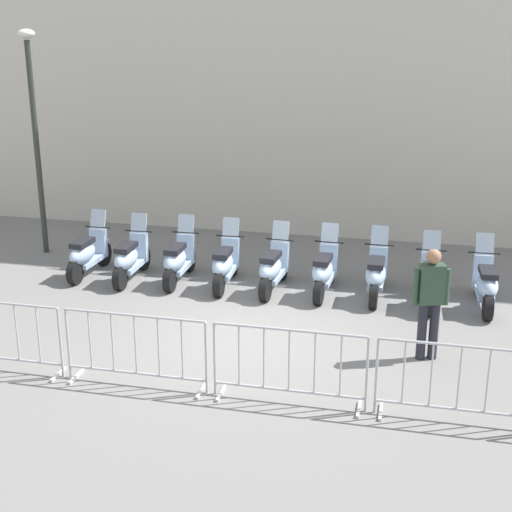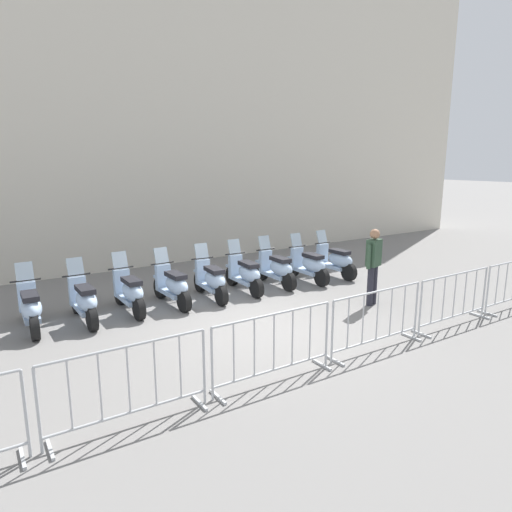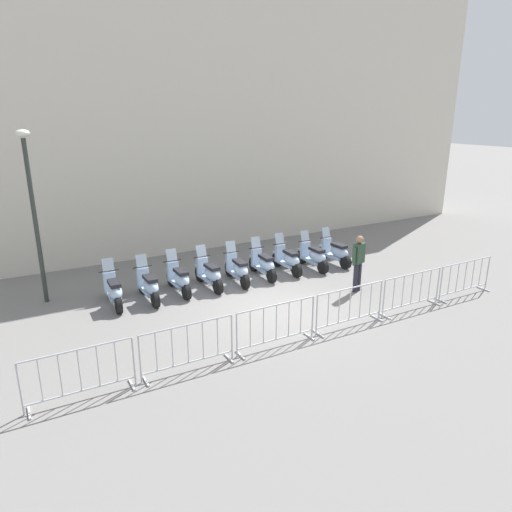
# 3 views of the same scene
# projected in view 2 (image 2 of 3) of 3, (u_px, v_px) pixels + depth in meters

# --- Properties ---
(ground_plane) EXTENTS (120.00, 120.00, 0.00)m
(ground_plane) POSITION_uv_depth(u_px,v_px,m) (264.00, 328.00, 8.94)
(ground_plane) COLOR slate
(building_facade) EXTENTS (28.10, 5.12, 10.56)m
(building_facade) POSITION_uv_depth(u_px,v_px,m) (131.00, 90.00, 13.93)
(building_facade) COLOR beige
(building_facade) RESTS_ON ground
(motorcycle_0) EXTENTS (0.60, 1.72, 1.24)m
(motorcycle_0) POSITION_uv_depth(u_px,v_px,m) (30.00, 308.00, 8.70)
(motorcycle_0) COLOR black
(motorcycle_0) RESTS_ON ground
(motorcycle_1) EXTENTS (0.56, 1.73, 1.24)m
(motorcycle_1) POSITION_uv_depth(u_px,v_px,m) (84.00, 301.00, 9.13)
(motorcycle_1) COLOR black
(motorcycle_1) RESTS_ON ground
(motorcycle_2) EXTENTS (0.56, 1.73, 1.24)m
(motorcycle_2) POSITION_uv_depth(u_px,v_px,m) (130.00, 292.00, 9.73)
(motorcycle_2) COLOR black
(motorcycle_2) RESTS_ON ground
(motorcycle_3) EXTENTS (0.56, 1.72, 1.24)m
(motorcycle_3) POSITION_uv_depth(u_px,v_px,m) (173.00, 286.00, 10.20)
(motorcycle_3) COLOR black
(motorcycle_3) RESTS_ON ground
(motorcycle_4) EXTENTS (0.63, 1.72, 1.24)m
(motorcycle_4) POSITION_uv_depth(u_px,v_px,m) (211.00, 280.00, 10.67)
(motorcycle_4) COLOR black
(motorcycle_4) RESTS_ON ground
(motorcycle_5) EXTENTS (0.60, 1.72, 1.24)m
(motorcycle_5) POSITION_uv_depth(u_px,v_px,m) (245.00, 274.00, 11.23)
(motorcycle_5) COLOR black
(motorcycle_5) RESTS_ON ground
(motorcycle_6) EXTENTS (0.57, 1.73, 1.24)m
(motorcycle_6) POSITION_uv_depth(u_px,v_px,m) (276.00, 269.00, 11.76)
(motorcycle_6) COLOR black
(motorcycle_6) RESTS_ON ground
(motorcycle_7) EXTENTS (0.56, 1.73, 1.24)m
(motorcycle_7) POSITION_uv_depth(u_px,v_px,m) (309.00, 265.00, 12.16)
(motorcycle_7) COLOR black
(motorcycle_7) RESTS_ON ground
(motorcycle_8) EXTENTS (0.56, 1.72, 1.24)m
(motorcycle_8) POSITION_uv_depth(u_px,v_px,m) (335.00, 261.00, 12.69)
(motorcycle_8) COLOR black
(motorcycle_8) RESTS_ON ground
(barrier_segment_1) EXTENTS (2.06, 0.62, 1.07)m
(barrier_segment_1) POSITION_uv_depth(u_px,v_px,m) (129.00, 387.00, 5.57)
(barrier_segment_1) COLOR #B2B5B7
(barrier_segment_1) RESTS_ON ground
(barrier_segment_2) EXTENTS (2.06, 0.62, 1.07)m
(barrier_segment_2) POSITION_uv_depth(u_px,v_px,m) (274.00, 348.00, 6.70)
(barrier_segment_2) COLOR #B2B5B7
(barrier_segment_2) RESTS_ON ground
(barrier_segment_3) EXTENTS (2.06, 0.62, 1.07)m
(barrier_segment_3) POSITION_uv_depth(u_px,v_px,m) (377.00, 321.00, 7.83)
(barrier_segment_3) COLOR #B2B5B7
(barrier_segment_3) RESTS_ON ground
(barrier_segment_4) EXTENTS (2.06, 0.62, 1.07)m
(barrier_segment_4) POSITION_uv_depth(u_px,v_px,m) (454.00, 300.00, 8.97)
(barrier_segment_4) COLOR #B2B5B7
(barrier_segment_4) RESTS_ON ground
(officer_near_row_end) EXTENTS (0.54, 0.29, 1.73)m
(officer_near_row_end) POSITION_uv_depth(u_px,v_px,m) (373.00, 262.00, 10.15)
(officer_near_row_end) COLOR #23232D
(officer_near_row_end) RESTS_ON ground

